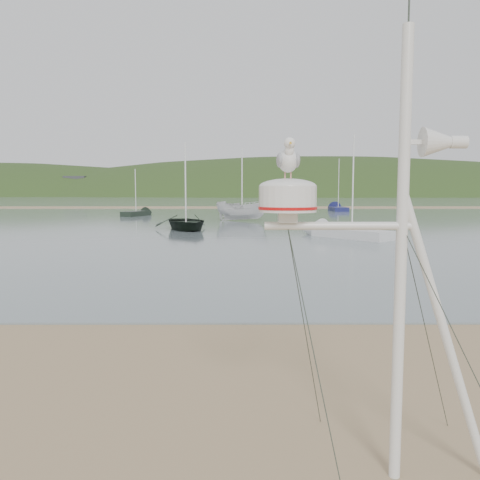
{
  "coord_description": "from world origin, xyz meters",
  "views": [
    {
      "loc": [
        2.6,
        -6.08,
        2.73
      ],
      "look_at": [
        2.61,
        1.0,
        2.03
      ],
      "focal_mm": 38.0,
      "sensor_mm": 36.0,
      "label": 1
    }
  ],
  "objects_px": {
    "boat_white": "(242,193)",
    "sailboat_blue_far": "(336,208)",
    "mast_rig": "(393,353)",
    "sailboat_white_near": "(331,232)",
    "boat_dark": "(186,193)",
    "sailboat_dark_mid": "(142,213)"
  },
  "relations": [
    {
      "from": "mast_rig",
      "to": "sailboat_blue_far",
      "type": "height_order",
      "value": "sailboat_blue_far"
    },
    {
      "from": "boat_dark",
      "to": "boat_white",
      "type": "distance_m",
      "value": 10.52
    },
    {
      "from": "mast_rig",
      "to": "sailboat_white_near",
      "type": "height_order",
      "value": "sailboat_white_near"
    },
    {
      "from": "sailboat_blue_far",
      "to": "sailboat_dark_mid",
      "type": "distance_m",
      "value": 26.39
    },
    {
      "from": "mast_rig",
      "to": "boat_dark",
      "type": "distance_m",
      "value": 29.82
    },
    {
      "from": "boat_white",
      "to": "sailboat_blue_far",
      "type": "distance_m",
      "value": 25.8
    },
    {
      "from": "mast_rig",
      "to": "sailboat_white_near",
      "type": "relative_size",
      "value": 0.82
    },
    {
      "from": "boat_dark",
      "to": "sailboat_blue_far",
      "type": "relative_size",
      "value": 0.69
    },
    {
      "from": "boat_white",
      "to": "sailboat_white_near",
      "type": "height_order",
      "value": "sailboat_white_near"
    },
    {
      "from": "sailboat_dark_mid",
      "to": "boat_white",
      "type": "bearing_deg",
      "value": -41.32
    },
    {
      "from": "boat_white",
      "to": "sailboat_blue_far",
      "type": "height_order",
      "value": "sailboat_blue_far"
    },
    {
      "from": "mast_rig",
      "to": "boat_white",
      "type": "distance_m",
      "value": 39.21
    },
    {
      "from": "boat_dark",
      "to": "sailboat_white_near",
      "type": "distance_m",
      "value": 10.25
    },
    {
      "from": "sailboat_white_near",
      "to": "sailboat_dark_mid",
      "type": "relative_size",
      "value": 1.19
    },
    {
      "from": "sailboat_blue_far",
      "to": "sailboat_dark_mid",
      "type": "bearing_deg",
      "value": -149.4
    },
    {
      "from": "mast_rig",
      "to": "sailboat_white_near",
      "type": "xyz_separation_m",
      "value": [
        3.88,
        24.76,
        -0.92
      ]
    },
    {
      "from": "boat_white",
      "to": "sailboat_dark_mid",
      "type": "xyz_separation_m",
      "value": [
        -10.37,
        9.11,
        -2.09
      ]
    },
    {
      "from": "mast_rig",
      "to": "boat_white",
      "type": "xyz_separation_m",
      "value": [
        -1.18,
        39.18,
        1.17
      ]
    },
    {
      "from": "boat_white",
      "to": "sailboat_blue_far",
      "type": "relative_size",
      "value": 0.65
    },
    {
      "from": "sailboat_white_near",
      "to": "boat_white",
      "type": "bearing_deg",
      "value": 109.36
    },
    {
      "from": "mast_rig",
      "to": "boat_dark",
      "type": "relative_size",
      "value": 1.02
    },
    {
      "from": "boat_dark",
      "to": "sailboat_dark_mid",
      "type": "bearing_deg",
      "value": 89.64
    }
  ]
}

